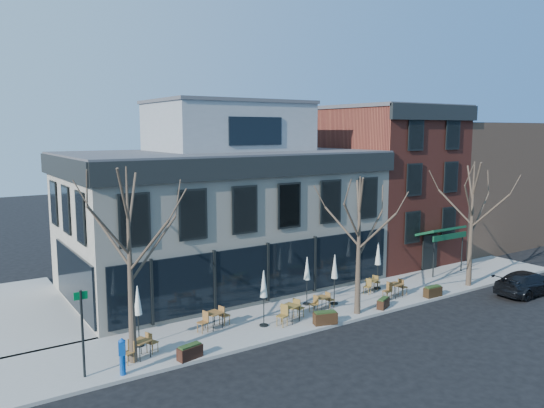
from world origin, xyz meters
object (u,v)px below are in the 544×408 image
call_box (122,355)px  cafe_set_0 (140,347)px  parked_sedan (528,283)px  umbrella_0 (138,304)px

call_box → cafe_set_0: size_ratio=0.84×
parked_sedan → umbrella_0: 22.10m
umbrella_0 → cafe_set_0: bearing=-106.9°
call_box → umbrella_0: (1.46, 2.32, 1.12)m
call_box → cafe_set_0: call_box is taller
call_box → umbrella_0: bearing=57.8°
parked_sedan → umbrella_0: (-21.53, 4.82, 1.38)m
call_box → cafe_set_0: 1.58m
parked_sedan → call_box: call_box is taller
cafe_set_0 → umbrella_0: 1.91m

